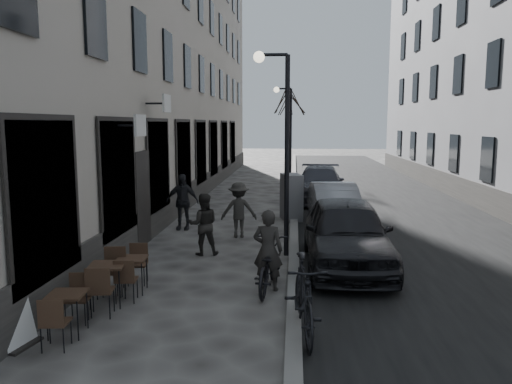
# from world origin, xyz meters

# --- Properties ---
(ground) EXTENTS (120.00, 120.00, 0.00)m
(ground) POSITION_xyz_m (0.00, 0.00, 0.00)
(ground) COLOR #363431
(ground) RESTS_ON ground
(road) EXTENTS (7.30, 60.00, 0.00)m
(road) POSITION_xyz_m (3.85, 16.00, 0.00)
(road) COLOR black
(road) RESTS_ON ground
(kerb) EXTENTS (0.25, 60.00, 0.12)m
(kerb) POSITION_xyz_m (0.20, 16.00, 0.06)
(kerb) COLOR slate
(kerb) RESTS_ON ground
(building_left) EXTENTS (4.00, 35.00, 16.00)m
(building_left) POSITION_xyz_m (-6.00, 16.50, 8.00)
(building_left) COLOR #9D9584
(building_left) RESTS_ON ground
(streetlamp_near) EXTENTS (0.90, 0.28, 5.09)m
(streetlamp_near) POSITION_xyz_m (-0.17, 6.00, 3.16)
(streetlamp_near) COLOR black
(streetlamp_near) RESTS_ON ground
(streetlamp_far) EXTENTS (0.90, 0.28, 5.09)m
(streetlamp_far) POSITION_xyz_m (-0.17, 18.00, 3.16)
(streetlamp_far) COLOR black
(streetlamp_far) RESTS_ON ground
(tree_near) EXTENTS (2.40, 2.40, 5.70)m
(tree_near) POSITION_xyz_m (-0.10, 21.00, 4.66)
(tree_near) COLOR black
(tree_near) RESTS_ON ground
(tree_far) EXTENTS (2.40, 2.40, 5.70)m
(tree_far) POSITION_xyz_m (-0.10, 27.00, 4.66)
(tree_far) COLOR black
(tree_far) RESTS_ON ground
(bistro_set_a) EXTENTS (0.61, 1.40, 0.81)m
(bistro_set_a) POSITION_xyz_m (-3.39, 0.89, 0.42)
(bistro_set_a) COLOR #312416
(bistro_set_a) RESTS_ON ground
(bistro_set_b) EXTENTS (0.72, 1.59, 0.91)m
(bistro_set_b) POSITION_xyz_m (-3.25, 2.25, 0.47)
(bistro_set_b) COLOR #312416
(bistro_set_b) RESTS_ON ground
(bistro_set_c) EXTENTS (0.63, 1.44, 0.83)m
(bistro_set_c) POSITION_xyz_m (-3.02, 2.95, 0.43)
(bistro_set_c) COLOR #312416
(bistro_set_c) RESTS_ON ground
(sign_board) EXTENTS (0.47, 0.67, 1.07)m
(sign_board) POSITION_xyz_m (-3.97, 0.42, 0.43)
(sign_board) COLOR black
(sign_board) RESTS_ON ground
(utility_cabinet) EXTENTS (0.83, 1.18, 1.60)m
(utility_cabinet) POSITION_xyz_m (0.10, 10.75, 0.80)
(utility_cabinet) COLOR slate
(utility_cabinet) RESTS_ON ground
(bicycle) EXTENTS (0.88, 1.98, 1.01)m
(bicycle) POSITION_xyz_m (-0.33, 3.30, 0.50)
(bicycle) COLOR black
(bicycle) RESTS_ON ground
(cyclist_rider) EXTENTS (0.64, 0.46, 1.65)m
(cyclist_rider) POSITION_xyz_m (-0.33, 3.30, 0.82)
(cyclist_rider) COLOR black
(cyclist_rider) RESTS_ON ground
(pedestrian_near) EXTENTS (0.87, 0.74, 1.59)m
(pedestrian_near) POSITION_xyz_m (-2.11, 5.90, 0.79)
(pedestrian_near) COLOR black
(pedestrian_near) RESTS_ON ground
(pedestrian_mid) EXTENTS (1.12, 0.72, 1.63)m
(pedestrian_mid) POSITION_xyz_m (-1.43, 7.95, 0.82)
(pedestrian_mid) COLOR #2B2926
(pedestrian_mid) RESTS_ON ground
(pedestrian_far) EXTENTS (1.06, 0.47, 1.78)m
(pedestrian_far) POSITION_xyz_m (-3.33, 8.89, 0.89)
(pedestrian_far) COLOR black
(pedestrian_far) RESTS_ON ground
(car_near) EXTENTS (1.93, 4.77, 1.62)m
(car_near) POSITION_xyz_m (1.41, 5.08, 0.81)
(car_near) COLOR black
(car_near) RESTS_ON ground
(car_mid) EXTENTS (1.76, 4.24, 1.37)m
(car_mid) POSITION_xyz_m (1.54, 10.03, 0.68)
(car_mid) COLOR gray
(car_mid) RESTS_ON ground
(car_far) EXTENTS (2.38, 5.18, 1.47)m
(car_far) POSITION_xyz_m (1.29, 15.14, 0.73)
(car_far) COLOR #33343C
(car_far) RESTS_ON ground
(moped) EXTENTS (0.80, 2.14, 1.25)m
(moped) POSITION_xyz_m (0.35, 1.15, 0.63)
(moped) COLOR black
(moped) RESTS_ON ground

